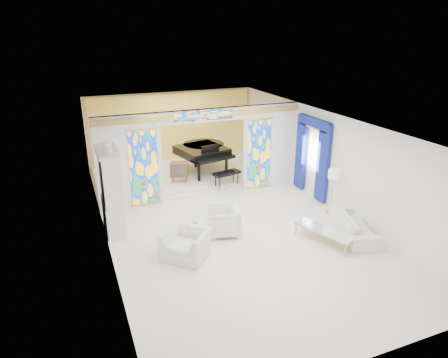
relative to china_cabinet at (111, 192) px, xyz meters
name	(u,v)px	position (x,y,z in m)	size (l,w,h in m)	color
floor	(226,219)	(3.22, -0.60, -1.17)	(12.00, 12.00, 0.00)	white
ceiling	(226,122)	(3.22, -0.60, 1.83)	(7.00, 12.00, 0.02)	white
wall_back	(172,128)	(3.22, 5.40, 0.33)	(7.00, 0.02, 3.00)	white
wall_front	(368,290)	(3.22, -6.60, 0.33)	(7.00, 0.02, 3.00)	white
wall_left	(102,190)	(-0.28, -0.60, 0.33)	(0.02, 12.00, 3.00)	white
wall_right	(327,159)	(6.72, -0.60, 0.33)	(0.02, 12.00, 3.00)	white
partition_wall	(203,149)	(3.22, 1.40, 0.48)	(7.00, 0.22, 3.00)	white
stained_glass_left	(144,168)	(1.19, 1.29, 0.13)	(0.90, 0.04, 2.40)	gold
stained_glass_right	(259,154)	(5.25, 1.29, 0.13)	(0.90, 0.04, 2.40)	gold
stained_glass_transom	(204,115)	(3.22, 1.29, 1.65)	(2.00, 0.04, 0.34)	gold
alcove_platform	(187,174)	(3.22, 3.50, -1.08)	(6.80, 3.80, 0.18)	white
gold_curtain_back	(173,128)	(3.22, 5.28, 0.33)	(6.70, 0.10, 2.90)	#ECC152
chandelier	(190,111)	(3.42, 3.40, 1.38)	(0.48, 0.48, 0.30)	gold
blue_drapes	(312,151)	(6.62, 0.10, 0.41)	(0.14, 1.85, 2.65)	navy
china_cabinet	(111,192)	(0.00, 0.00, 0.00)	(0.56, 1.46, 2.72)	silver
armchair_left	(186,244)	(1.47, -2.18, -0.81)	(1.11, 0.97, 0.72)	white
armchair_right	(224,221)	(2.81, -1.42, -0.77)	(0.86, 0.88, 0.80)	silver
sofa	(354,225)	(6.17, -2.82, -0.87)	(2.07, 0.81, 0.60)	silver
side_table	(196,229)	(1.96, -1.48, -0.82)	(0.54, 0.54, 0.54)	silver
vase	(195,219)	(1.96, -1.48, -0.53)	(0.19, 0.19, 0.19)	silver
coffee_table	(325,231)	(5.14, -2.87, -0.83)	(1.09, 1.75, 0.37)	silver
floor_lamp	(334,176)	(6.42, -1.41, 0.06)	(0.39, 0.39, 1.44)	gold
grand_piano	(204,150)	(3.89, 3.35, -0.16)	(2.18, 3.34, 1.23)	black
tv_console	(179,169)	(2.67, 2.53, -0.51)	(0.74, 0.63, 0.73)	brown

